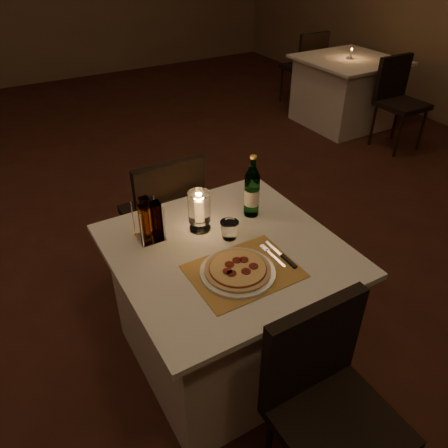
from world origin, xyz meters
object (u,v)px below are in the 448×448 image
pizza (238,269)px  neighbor_table_right (345,92)px  chair_near (325,393)px  plate (238,272)px  hurricane_candle (199,208)px  tumbler (229,230)px  water_bottle (252,192)px  chair_far (166,210)px  main_table (226,305)px

pizza → neighbor_table_right: pizza is taller
chair_near → plate: bearing=95.3°
plate → hurricane_candle: hurricane_candle is taller
chair_near → pizza: (-0.05, 0.53, 0.22)m
tumbler → water_bottle: water_bottle is taller
tumbler → hurricane_candle: bearing=123.5°
tumbler → water_bottle: bearing=30.8°
chair_near → plate: (-0.05, 0.53, 0.20)m
chair_far → neighbor_table_right: (2.90, 1.52, -0.18)m
chair_far → plate: size_ratio=2.81×
chair_far → plate: (-0.05, -0.89, 0.20)m
neighbor_table_right → chair_near: bearing=-134.5°
chair_far → water_bottle: bearing=-64.8°
main_table → chair_far: bearing=90.0°
chair_far → tumbler: 0.70m
plate → chair_far: bearing=86.8°
chair_far → neighbor_table_right: 3.28m
tumbler → neighbor_table_right: (2.85, 2.18, -0.41)m
tumbler → hurricane_candle: (-0.09, 0.13, 0.07)m
water_bottle → neighbor_table_right: (2.65, 2.06, -0.50)m
chair_near → plate: 0.57m
main_table → chair_near: size_ratio=1.11×
neighbor_table_right → hurricane_candle: bearing=-145.1°
chair_near → neighbor_table_right: 4.14m
main_table → neighbor_table_right: same height
main_table → plate: size_ratio=3.12×
main_table → plate: bearing=-105.5°
hurricane_candle → chair_far: bearing=86.2°
pizza → hurricane_candle: size_ratio=1.38×
main_table → neighbor_table_right: bearing=37.7°
water_bottle → hurricane_candle: (-0.29, 0.01, -0.01)m
tumbler → hurricane_candle: hurricane_candle is taller
water_bottle → pizza: bearing=-130.1°
chair_near → hurricane_candle: (-0.03, 0.91, 0.31)m
chair_near → hurricane_candle: bearing=92.2°
plate → tumbler: 0.26m
main_table → pizza: size_ratio=3.57×
hurricane_candle → chair_near: bearing=-87.8°
chair_near → hurricane_candle: 0.96m
chair_far → water_bottle: (0.25, -0.54, 0.32)m
pizza → chair_far: bearing=86.8°
plate → hurricane_candle: (0.02, 0.37, 0.11)m
chair_far → pizza: chair_far is taller
plate → water_bottle: (0.30, 0.36, 0.12)m
chair_near → neighbor_table_right: bearing=45.5°
chair_near → tumbler: size_ratio=10.18×
pizza → plate: bearing=-171.3°
water_bottle → hurricane_candle: size_ratio=1.60×
plate → pizza: size_ratio=1.14×
chair_near → chair_far: size_ratio=1.00×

